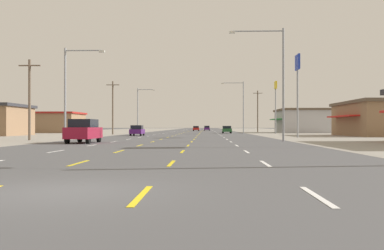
# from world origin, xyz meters

# --- Properties ---
(ground_plane) EXTENTS (572.00, 572.00, 0.00)m
(ground_plane) POSITION_xyz_m (0.00, 66.00, 0.00)
(ground_plane) COLOR #4C4C4F
(lot_apron_left) EXTENTS (28.00, 440.00, 0.01)m
(lot_apron_left) POSITION_xyz_m (-24.75, 66.00, 0.00)
(lot_apron_left) COLOR gray
(lot_apron_left) RESTS_ON ground
(lot_apron_right) EXTENTS (28.00, 440.00, 0.01)m
(lot_apron_right) POSITION_xyz_m (24.75, 66.00, 0.00)
(lot_apron_right) COLOR gray
(lot_apron_right) RESTS_ON ground
(lane_markings) EXTENTS (10.64, 227.60, 0.01)m
(lane_markings) POSITION_xyz_m (0.00, 104.50, 0.01)
(lane_markings) COLOR white
(lane_markings) RESTS_ON ground
(signal_span_wire) EXTENTS (27.07, 0.52, 8.66)m
(signal_span_wire) POSITION_xyz_m (-0.04, 6.93, 5.11)
(signal_span_wire) COLOR brown
(signal_span_wire) RESTS_ON ground
(suv_far_left_nearest) EXTENTS (1.98, 4.90, 1.98)m
(suv_far_left_nearest) POSITION_xyz_m (-7.14, 26.54, 1.03)
(suv_far_left_nearest) COLOR maroon
(suv_far_left_nearest) RESTS_ON ground
(hatchback_far_left_near) EXTENTS (1.72, 3.90, 1.54)m
(hatchback_far_left_near) POSITION_xyz_m (-7.06, 53.90, 0.78)
(hatchback_far_left_near) COLOR #4C196B
(hatchback_far_left_near) RESTS_ON ground
(sedan_far_right_mid) EXTENTS (1.80, 4.50, 1.46)m
(sedan_far_right_mid) POSITION_xyz_m (7.11, 76.74, 0.76)
(sedan_far_right_mid) COLOR #235B2D
(sedan_far_right_mid) RESTS_ON ground
(sedan_center_turn_midfar) EXTENTS (1.80, 4.50, 1.46)m
(sedan_center_turn_midfar) POSITION_xyz_m (0.05, 118.32, 0.76)
(sedan_center_turn_midfar) COLOR red
(sedan_center_turn_midfar) RESTS_ON ground
(hatchback_inner_right_far) EXTENTS (1.72, 3.90, 1.54)m
(hatchback_inner_right_far) POSITION_xyz_m (3.25, 125.41, 0.78)
(hatchback_inner_right_far) COLOR #4C196B
(hatchback_inner_right_far) RESTS_ON ground
(storefront_left_row_2) EXTENTS (11.80, 11.04, 4.38)m
(storefront_left_row_2) POSITION_xyz_m (-29.79, 82.61, 2.21)
(storefront_left_row_2) COLOR #8C6B4C
(storefront_left_row_2) RESTS_ON ground
(storefront_right_row_1) EXTENTS (11.21, 16.25, 5.04)m
(storefront_right_row_1) POSITION_xyz_m (28.28, 54.59, 2.54)
(storefront_right_row_1) COLOR #8C6B4C
(storefront_right_row_1) RESTS_ON ground
(storefront_right_row_2) EXTENTS (12.16, 13.77, 5.10)m
(storefront_right_row_2) POSITION_xyz_m (24.13, 85.54, 2.57)
(storefront_right_row_2) COLOR #B2B2B7
(storefront_right_row_2) RESTS_ON ground
(pole_sign_right_row_1) EXTENTS (0.24, 2.02, 10.22)m
(pole_sign_right_row_1) POSITION_xyz_m (14.31, 44.60, 7.71)
(pole_sign_right_row_1) COLOR gray
(pole_sign_right_row_1) RESTS_ON ground
(pole_sign_right_row_2) EXTENTS (0.24, 1.85, 9.69)m
(pole_sign_right_row_2) POSITION_xyz_m (15.89, 71.43, 7.08)
(pole_sign_right_row_2) COLOR gray
(pole_sign_right_row_2) RESTS_ON ground
(streetlight_left_row_0) EXTENTS (3.82, 0.26, 8.73)m
(streetlight_left_row_0) POSITION_xyz_m (-9.75, 30.92, 5.08)
(streetlight_left_row_0) COLOR gray
(streetlight_left_row_0) RESTS_ON ground
(streetlight_right_row_0) EXTENTS (5.06, 0.26, 10.43)m
(streetlight_right_row_0) POSITION_xyz_m (9.61, 30.92, 6.11)
(streetlight_right_row_0) COLOR gray
(streetlight_right_row_0) RESTS_ON ground
(streetlight_left_row_1) EXTENTS (3.41, 0.26, 8.71)m
(streetlight_left_row_1) POSITION_xyz_m (-9.81, 73.78, 5.02)
(streetlight_left_row_1) COLOR gray
(streetlight_left_row_1) RESTS_ON ground
(streetlight_right_row_1) EXTENTS (4.35, 0.26, 9.94)m
(streetlight_right_row_1) POSITION_xyz_m (9.71, 73.78, 5.77)
(streetlight_right_row_1) COLOR gray
(streetlight_right_row_1) RESTS_ON ground
(utility_pole_left_row_0) EXTENTS (2.20, 0.26, 8.06)m
(utility_pole_left_row_0) POSITION_xyz_m (-14.59, 33.50, 4.22)
(utility_pole_left_row_0) COLOR brown
(utility_pole_left_row_0) RESTS_ON ground
(utility_pole_left_row_1) EXTENTS (2.20, 0.26, 9.00)m
(utility_pole_left_row_1) POSITION_xyz_m (-12.77, 63.63, 4.69)
(utility_pole_left_row_1) COLOR brown
(utility_pole_left_row_1) RESTS_ON ground
(utility_pole_right_row_2) EXTENTS (2.20, 0.26, 9.69)m
(utility_pole_right_row_2) POSITION_xyz_m (15.04, 92.14, 5.04)
(utility_pole_right_row_2) COLOR brown
(utility_pole_right_row_2) RESTS_ON ground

